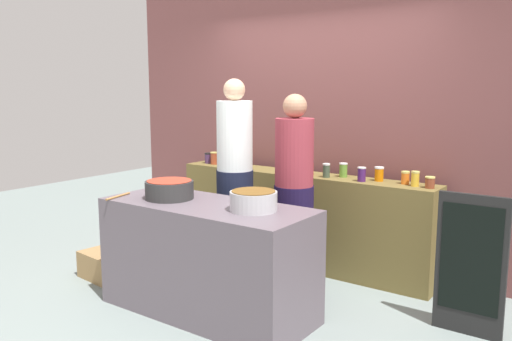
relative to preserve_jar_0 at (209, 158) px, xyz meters
name	(u,v)px	position (x,y,z in m)	size (l,w,h in m)	color
ground	(232,300)	(1.18, -1.09, -0.98)	(12.00, 12.00, 0.00)	gray
storefront_wall	(319,113)	(1.18, 0.36, 0.52)	(4.80, 0.12, 3.00)	brown
display_shelf	(300,219)	(1.18, 0.01, -0.52)	(2.70, 0.36, 0.92)	brown
prep_table	(207,259)	(1.18, -1.39, -0.54)	(1.70, 0.70, 0.87)	#5F545D
preserve_jar_0	(209,158)	(0.00, 0.00, 0.00)	(0.09, 0.09, 0.11)	#472C52
preserve_jar_1	(214,158)	(0.10, -0.03, 0.01)	(0.08, 0.08, 0.13)	brown
preserve_jar_2	(227,159)	(0.24, 0.03, 0.00)	(0.08, 0.08, 0.12)	#2C5423
preserve_jar_3	(239,162)	(0.47, -0.05, 0.00)	(0.09, 0.09, 0.12)	#215337
preserve_jar_4	(287,168)	(1.06, -0.05, -0.01)	(0.09, 0.09, 0.10)	olive
preserve_jar_5	(310,168)	(1.30, -0.03, 0.01)	(0.07, 0.07, 0.14)	red
preserve_jar_6	(326,170)	(1.49, -0.05, 0.01)	(0.07, 0.07, 0.13)	#3C4B39
preserve_jar_7	(343,170)	(1.61, 0.05, 0.01)	(0.08, 0.08, 0.13)	#5E8F32
preserve_jar_8	(362,174)	(1.85, -0.06, 0.01)	(0.08, 0.08, 0.13)	#401B5C
preserve_jar_9	(379,174)	(1.97, 0.05, 0.01)	(0.08, 0.08, 0.13)	#D06B09
preserve_jar_10	(405,178)	(2.21, 0.04, 0.00)	(0.07, 0.07, 0.11)	orange
preserve_jar_11	(415,179)	(2.31, -0.01, 0.01)	(0.07, 0.07, 0.13)	gold
preserve_jar_12	(430,182)	(2.44, -0.02, -0.01)	(0.08, 0.08, 0.10)	brown
cooking_pot_left	(169,190)	(0.81, -1.42, -0.03)	(0.39, 0.39, 0.15)	#2D2D2D
cooking_pot_center	(253,201)	(1.60, -1.36, -0.04)	(0.35, 0.35, 0.15)	#B7B7BC
wooden_spoon	(118,196)	(0.43, -1.63, -0.10)	(0.02, 0.02, 0.29)	#9E703D
cook_with_tongs	(235,189)	(0.88, -0.66, -0.14)	(0.34, 0.34, 1.83)	#171D34
cook_in_cap	(294,203)	(1.48, -0.61, -0.20)	(0.34, 0.34, 1.70)	#1A1132
bread_crate	(105,265)	(-0.10, -1.37, -0.86)	(0.43, 0.33, 0.25)	#997649
chalkboard_sign	(470,265)	(2.94, -0.59, -0.46)	(0.48, 0.05, 1.03)	black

